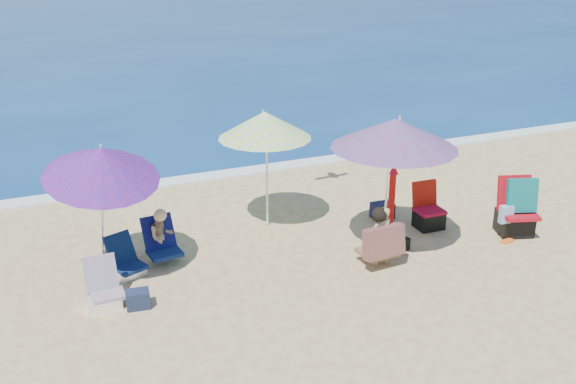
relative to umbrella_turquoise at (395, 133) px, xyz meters
name	(u,v)px	position (x,y,z in m)	size (l,w,h in m)	color
ground	(330,275)	(-1.29, -0.40, -2.07)	(120.00, 120.00, 0.00)	#D8BC84
sea	(60,8)	(-1.29, 44.60, -2.12)	(120.00, 80.00, 0.12)	navy
foam	(228,174)	(-1.29, 4.70, -2.05)	(120.00, 0.50, 0.04)	white
umbrella_turquoise	(395,133)	(0.00, 0.00, 0.00)	(2.69, 2.69, 2.35)	white
umbrella_striped	(265,125)	(-1.52, 1.78, -0.15)	(1.96, 1.96, 2.20)	white
umbrella_blue	(102,163)	(-4.45, 0.81, -0.15)	(2.07, 2.12, 2.34)	white
furled_umbrella	(392,201)	(0.15, 0.19, -1.26)	(0.18, 0.18, 1.47)	#A5100B
chair_navy	(126,265)	(-4.23, 0.90, -1.90)	(0.63, 0.71, 0.64)	#0D1D49
chair_rainbow	(103,293)	(-4.70, 0.13, -1.89)	(0.56, 0.60, 0.66)	#ED7053
camp_chair_left	(428,215)	(1.17, 0.53, -1.81)	(0.53, 0.54, 0.85)	maroon
camp_chair_right	(516,214)	(2.42, -0.32, -1.67)	(0.81, 0.83, 1.10)	#AB0C19
person_center	(382,238)	(-0.40, -0.43, -1.57)	(0.72, 0.61, 1.03)	tan
person_left	(161,236)	(-3.60, 1.17, -1.64)	(0.58, 0.66, 0.95)	tan
bag_navy_a	(138,299)	(-4.26, -0.16, -1.94)	(0.36, 0.28, 0.26)	#1A233A
bag_black_a	(121,255)	(-4.23, 1.39, -1.95)	(0.34, 0.26, 0.23)	black
bag_navy_b	(382,211)	(0.63, 1.24, -1.92)	(0.41, 0.32, 0.30)	#191836
bag_black_b	(401,244)	(0.21, -0.08, -1.96)	(0.32, 0.27, 0.21)	black
orange_item	(507,241)	(2.10, -0.54, -2.05)	(0.26, 0.14, 0.03)	orange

